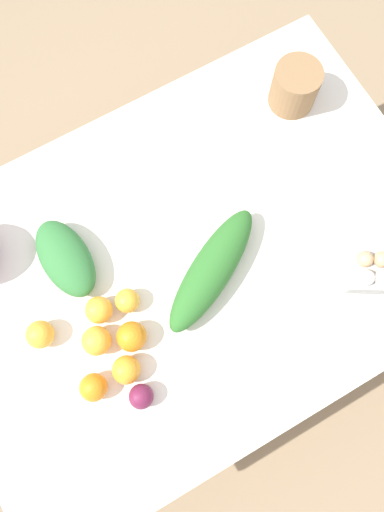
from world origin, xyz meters
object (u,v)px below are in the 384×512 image
(orange_3, at_px, (132,337))
(orange_2, at_px, (93,387))
(paper_bag, at_px, (295,87))
(greens_bunch_chard, at_px, (212,270))
(orange_6, at_px, (127,301))
(beet_root, at_px, (141,397))
(orange_0, at_px, (96,341))
(orange_1, at_px, (126,370))
(orange_5, at_px, (99,310))
(greens_bunch_dandelion, at_px, (66,258))
(orange_4, at_px, (40,334))

(orange_3, bearing_deg, orange_2, -155.77)
(paper_bag, relative_size, orange_2, 1.90)
(greens_bunch_chard, xyz_separation_m, orange_6, (-0.24, 0.04, -0.01))
(paper_bag, distance_m, beet_root, 0.98)
(orange_0, distance_m, orange_1, 0.11)
(orange_0, relative_size, orange_2, 1.07)
(beet_root, xyz_separation_m, orange_5, (0.01, 0.25, 0.00))
(orange_6, bearing_deg, orange_3, -110.39)
(beet_root, xyz_separation_m, orange_1, (-0.00, 0.08, 0.01))
(orange_1, relative_size, orange_3, 0.93)
(paper_bag, distance_m, orange_0, 0.92)
(orange_5, xyz_separation_m, orange_6, (0.08, -0.01, -0.00))
(beet_root, height_order, orange_6, orange_6)
(greens_bunch_chard, bearing_deg, orange_1, -159.77)
(paper_bag, height_order, greens_bunch_chard, paper_bag)
(beet_root, height_order, orange_0, orange_0)
(orange_3, bearing_deg, paper_bag, 28.05)
(paper_bag, height_order, orange_3, paper_bag)
(greens_bunch_dandelion, bearing_deg, beet_root, -88.96)
(orange_1, distance_m, orange_6, 0.18)
(orange_3, bearing_deg, orange_5, 112.37)
(orange_3, xyz_separation_m, orange_6, (0.03, 0.09, -0.01))
(orange_6, bearing_deg, beet_root, -109.57)
(orange_3, bearing_deg, orange_1, -127.34)
(greens_bunch_chard, bearing_deg, orange_4, 171.33)
(greens_bunch_chard, relative_size, orange_4, 5.23)
(paper_bag, xyz_separation_m, orange_4, (-0.97, -0.28, -0.03))
(greens_bunch_chard, distance_m, orange_4, 0.49)
(greens_bunch_chard, relative_size, orange_1, 5.23)
(paper_bag, relative_size, orange_1, 1.86)
(greens_bunch_chard, height_order, orange_5, greens_bunch_chard)
(beet_root, bearing_deg, paper_bag, 34.21)
(beet_root, bearing_deg, orange_1, 91.34)
(paper_bag, bearing_deg, greens_bunch_chard, -144.02)
(orange_0, relative_size, orange_4, 1.04)
(greens_bunch_chard, bearing_deg, orange_2, -164.39)
(orange_0, height_order, orange_5, orange_0)
(orange_4, height_order, orange_6, orange_4)
(greens_bunch_dandelion, height_order, orange_4, greens_bunch_dandelion)
(orange_2, height_order, orange_6, orange_2)
(paper_bag, height_order, orange_1, paper_bag)
(orange_1, height_order, orange_4, same)
(paper_bag, bearing_deg, orange_1, -149.76)
(orange_4, bearing_deg, beet_root, -59.81)
(greens_bunch_dandelion, distance_m, beet_root, 0.42)
(greens_bunch_dandelion, height_order, orange_0, greens_bunch_dandelion)
(orange_0, height_order, orange_1, orange_0)
(beet_root, bearing_deg, greens_bunch_dandelion, 91.04)
(greens_bunch_dandelion, distance_m, greens_bunch_chard, 0.40)
(orange_0, xyz_separation_m, orange_3, (0.09, -0.04, 0.00))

